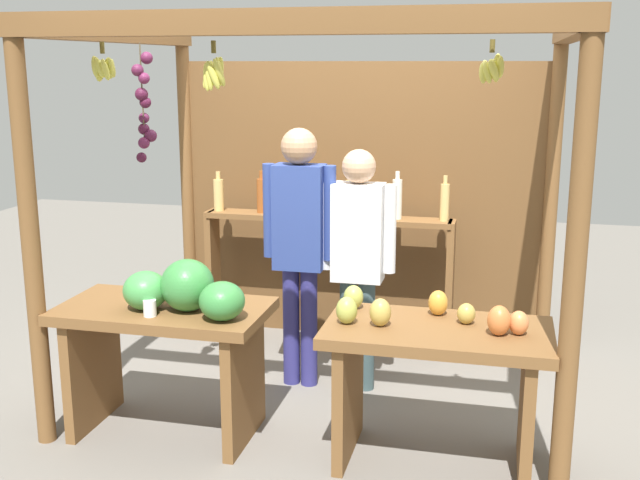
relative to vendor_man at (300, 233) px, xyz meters
name	(u,v)px	position (x,y,z in m)	size (l,w,h in m)	color
ground_plane	(328,389)	(0.20, -0.05, -1.03)	(12.00, 12.00, 0.00)	slate
market_stall	(342,170)	(0.19, 0.41, 0.36)	(2.90, 2.23, 2.34)	brown
fruit_counter_left	(172,326)	(-0.51, -0.87, -0.37)	(1.17, 0.64, 1.05)	brown
fruit_counter_right	(435,362)	(0.95, -0.84, -0.46)	(1.17, 0.64, 0.91)	brown
bottle_shelf_unit	(326,244)	(0.00, 0.74, -0.24)	(1.86, 0.22, 1.35)	brown
vendor_man	(300,233)	(0.00, 0.00, 0.00)	(0.48, 0.23, 1.70)	navy
vendor_woman	(358,249)	(0.38, 0.02, -0.09)	(0.48, 0.21, 1.57)	#3A5053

